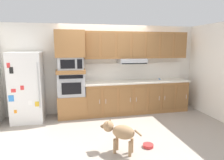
# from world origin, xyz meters

# --- Properties ---
(ground_plane) EXTENTS (9.60, 9.60, 0.00)m
(ground_plane) POSITION_xyz_m (0.00, 0.00, 0.00)
(ground_plane) COLOR #9E9389
(back_kitchen_wall) EXTENTS (6.20, 0.12, 2.50)m
(back_kitchen_wall) POSITION_xyz_m (0.00, 1.11, 1.25)
(back_kitchen_wall) COLOR silver
(back_kitchen_wall) RESTS_ON ground
(side_panel_right) EXTENTS (0.12, 7.10, 2.50)m
(side_panel_right) POSITION_xyz_m (2.80, 0.00, 1.25)
(side_panel_right) COLOR white
(side_panel_right) RESTS_ON ground
(refrigerator) EXTENTS (0.76, 0.73, 1.76)m
(refrigerator) POSITION_xyz_m (-2.06, 0.68, 0.88)
(refrigerator) COLOR white
(refrigerator) RESTS_ON ground
(oven_base_cabinet) EXTENTS (0.74, 0.62, 0.60)m
(oven_base_cabinet) POSITION_xyz_m (-0.96, 0.75, 0.30)
(oven_base_cabinet) COLOR #996638
(oven_base_cabinet) RESTS_ON ground
(built_in_oven) EXTENTS (0.70, 0.62, 0.60)m
(built_in_oven) POSITION_xyz_m (-0.96, 0.75, 0.90)
(built_in_oven) COLOR #A8AAAF
(built_in_oven) RESTS_ON oven_base_cabinet
(appliance_mid_shelf) EXTENTS (0.74, 0.62, 0.10)m
(appliance_mid_shelf) POSITION_xyz_m (-0.96, 0.75, 1.25)
(appliance_mid_shelf) COLOR #996638
(appliance_mid_shelf) RESTS_ON built_in_oven
(microwave) EXTENTS (0.64, 0.54, 0.32)m
(microwave) POSITION_xyz_m (-0.96, 0.75, 1.46)
(microwave) COLOR #A8AAAF
(microwave) RESTS_ON appliance_mid_shelf
(appliance_upper_cabinet) EXTENTS (0.74, 0.62, 0.68)m
(appliance_upper_cabinet) POSITION_xyz_m (-0.96, 0.75, 1.96)
(appliance_upper_cabinet) COLOR #996638
(appliance_upper_cabinet) RESTS_ON microwave
(lower_cabinet_run) EXTENTS (2.97, 0.63, 0.88)m
(lower_cabinet_run) POSITION_xyz_m (0.89, 0.75, 0.44)
(lower_cabinet_run) COLOR #996638
(lower_cabinet_run) RESTS_ON ground
(countertop_slab) EXTENTS (3.01, 0.64, 0.04)m
(countertop_slab) POSITION_xyz_m (0.89, 0.75, 0.90)
(countertop_slab) COLOR silver
(countertop_slab) RESTS_ON lower_cabinet_run
(backsplash_panel) EXTENTS (3.01, 0.02, 0.50)m
(backsplash_panel) POSITION_xyz_m (0.89, 1.04, 1.17)
(backsplash_panel) COLOR white
(backsplash_panel) RESTS_ON countertop_slab
(upper_cabinet_with_hood) EXTENTS (2.97, 0.48, 0.88)m
(upper_cabinet_with_hood) POSITION_xyz_m (0.88, 0.87, 1.90)
(upper_cabinet_with_hood) COLOR #996638
(upper_cabinet_with_hood) RESTS_ON backsplash_panel
(screwdriver) EXTENTS (0.14, 0.13, 0.03)m
(screwdriver) POSITION_xyz_m (1.64, 0.84, 0.93)
(screwdriver) COLOR blue
(screwdriver) RESTS_ON countertop_slab
(dog) EXTENTS (0.69, 0.48, 0.58)m
(dog) POSITION_xyz_m (-0.15, -1.31, 0.39)
(dog) COLOR #997551
(dog) RESTS_ON ground
(dog_food_bowl) EXTENTS (0.20, 0.20, 0.06)m
(dog_food_bowl) POSITION_xyz_m (0.42, -1.26, 0.03)
(dog_food_bowl) COLOR red
(dog_food_bowl) RESTS_ON ground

